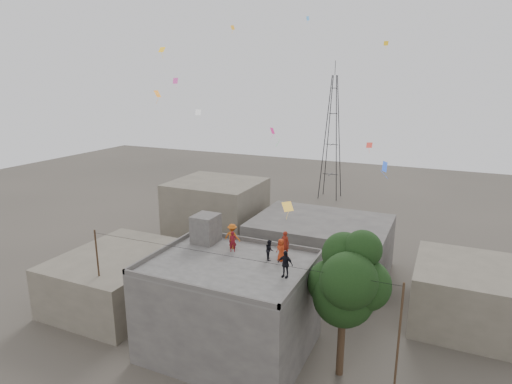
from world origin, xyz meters
TOP-DOWN VIEW (x-y plane):
  - ground at (0.00, 0.00)m, footprint 140.00×140.00m
  - main_building at (0.00, 0.00)m, footprint 10.00×8.00m
  - parapet at (0.00, 0.00)m, footprint 10.00×8.00m
  - stair_head_box at (-3.20, 2.60)m, footprint 1.60×1.80m
  - neighbor_west at (-11.00, 2.00)m, footprint 8.00×10.00m
  - neighbor_north at (2.00, 14.00)m, footprint 12.00×9.00m
  - neighbor_northwest at (-10.00, 16.00)m, footprint 9.00×8.00m
  - neighbor_east at (14.00, 10.00)m, footprint 7.00×8.00m
  - tree at (7.37, 0.60)m, footprint 4.90×4.60m
  - utility_line at (0.50, -1.25)m, footprint 20.12×0.62m
  - transmission_tower at (-4.00, 40.00)m, footprint 2.97×2.97m
  - person_red_adult at (2.76, 2.68)m, footprint 0.69×0.54m
  - person_orange_child at (2.81, 1.78)m, footprint 0.84×0.75m
  - person_dark_child at (2.08, 1.65)m, footprint 0.75×0.80m
  - person_dark_adult at (3.89, -0.33)m, footprint 0.99×0.50m
  - person_orange_adult at (-0.94, 2.30)m, footprint 1.14×0.66m
  - person_red_child at (-0.66, 1.83)m, footprint 0.61×0.54m
  - kites at (0.37, 5.35)m, footprint 16.09×14.58m

SIDE VIEW (x-z plane):
  - ground at x=0.00m, z-range 0.00..0.00m
  - neighbor_west at x=-11.00m, z-range 0.00..4.00m
  - neighbor_east at x=14.00m, z-range 0.00..4.40m
  - neighbor_north at x=2.00m, z-range 0.00..5.00m
  - main_building at x=0.00m, z-range 0.00..6.10m
  - neighbor_northwest at x=-10.00m, z-range 0.00..7.00m
  - utility_line at x=0.50m, z-range 0.13..7.53m
  - tree at x=7.37m, z-range 1.55..10.65m
  - parapet at x=0.00m, z-range 6.10..6.40m
  - person_dark_child at x=2.08m, z-range 6.10..7.41m
  - person_red_child at x=-0.66m, z-range 6.10..7.50m
  - person_orange_child at x=2.81m, z-range 6.10..7.55m
  - person_dark_adult at x=3.89m, z-range 6.10..7.73m
  - person_red_adult at x=2.76m, z-range 6.10..7.77m
  - person_orange_adult at x=-0.94m, z-range 6.10..7.86m
  - stair_head_box at x=-3.20m, z-range 6.10..8.10m
  - transmission_tower at x=-4.00m, z-range -0.93..19.07m
  - kites at x=0.37m, z-range 8.89..20.87m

